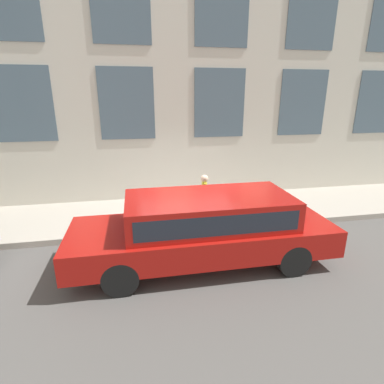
{
  "coord_description": "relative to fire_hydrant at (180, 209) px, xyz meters",
  "views": [
    {
      "loc": [
        -6.88,
        1.26,
        3.41
      ],
      "look_at": [
        0.58,
        -0.16,
        0.95
      ],
      "focal_mm": 28.0,
      "sensor_mm": 36.0,
      "label": 1
    }
  ],
  "objects": [
    {
      "name": "person",
      "position": [
        0.1,
        -0.7,
        0.38
      ],
      "size": [
        0.3,
        0.2,
        1.24
      ],
      "rotation": [
        0.0,
        0.0,
        -2.8
      ],
      "color": "navy",
      "rests_on": "sidewalk"
    },
    {
      "name": "building_facade",
      "position": [
        2.29,
        -0.19,
        5.33
      ],
      "size": [
        0.33,
        40.0,
        11.73
      ],
      "color": "beige",
      "rests_on": "ground_plane"
    },
    {
      "name": "fire_hydrant",
      "position": [
        0.0,
        0.0,
        0.0
      ],
      "size": [
        0.36,
        0.47,
        0.72
      ],
      "color": "gray",
      "rests_on": "sidewalk"
    },
    {
      "name": "sidewalk",
      "position": [
        0.8,
        -0.19,
        -0.44
      ],
      "size": [
        2.67,
        60.0,
        0.15
      ],
      "color": "#A8A093",
      "rests_on": "ground_plane"
    },
    {
      "name": "ground_plane",
      "position": [
        -0.53,
        -0.19,
        -0.52
      ],
      "size": [
        80.0,
        80.0,
        0.0
      ],
      "primitive_type": "plane",
      "color": "#514F4C"
    },
    {
      "name": "parked_truck_red_near",
      "position": [
        -1.9,
        -0.26,
        0.35
      ],
      "size": [
        1.82,
        5.37,
        1.49
      ],
      "color": "black",
      "rests_on": "ground_plane"
    }
  ]
}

